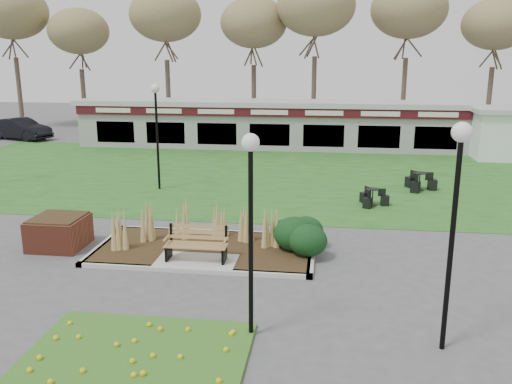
# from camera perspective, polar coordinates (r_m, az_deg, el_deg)

# --- Properties ---
(ground) EXTENTS (100.00, 100.00, 0.00)m
(ground) POSITION_cam_1_polar(r_m,az_deg,el_deg) (14.95, -6.41, -7.81)
(ground) COLOR #515154
(ground) RESTS_ON ground
(lawn) EXTENTS (34.00, 16.00, 0.02)m
(lawn) POSITION_cam_1_polar(r_m,az_deg,el_deg) (26.26, -0.13, 1.92)
(lawn) COLOR #205B1D
(lawn) RESTS_ON ground
(flower_bed) EXTENTS (4.20, 3.00, 0.16)m
(flower_bed) POSITION_cam_1_polar(r_m,az_deg,el_deg) (10.96, -12.42, -16.29)
(flower_bed) COLOR #37631C
(flower_bed) RESTS_ON ground
(planting_bed) EXTENTS (6.75, 3.40, 1.27)m
(planting_bed) POSITION_cam_1_polar(r_m,az_deg,el_deg) (15.82, -0.76, -5.04)
(planting_bed) COLOR #2E2312
(planting_bed) RESTS_ON ground
(park_bench) EXTENTS (1.70, 0.66, 0.93)m
(park_bench) POSITION_cam_1_polar(r_m,az_deg,el_deg) (14.97, -6.24, -5.37)
(park_bench) COLOR tan
(park_bench) RESTS_ON ground
(brick_planter) EXTENTS (1.50, 1.50, 0.95)m
(brick_planter) POSITION_cam_1_polar(r_m,az_deg,el_deg) (17.21, -20.03, -3.95)
(brick_planter) COLOR brown
(brick_planter) RESTS_ON ground
(food_pavilion) EXTENTS (24.60, 3.40, 2.90)m
(food_pavilion) POSITION_cam_1_polar(r_m,az_deg,el_deg) (33.82, 1.71, 7.18)
(food_pavilion) COLOR #949496
(food_pavilion) RESTS_ON ground
(service_hut) EXTENTS (4.40, 3.40, 2.83)m
(service_hut) POSITION_cam_1_polar(r_m,az_deg,el_deg) (33.25, 25.26, 5.68)
(service_hut) COLOR white
(service_hut) RESTS_ON ground
(tree_backdrop) EXTENTS (47.24, 5.24, 10.36)m
(tree_backdrop) POSITION_cam_1_polar(r_m,az_deg,el_deg) (41.67, 2.99, 17.95)
(tree_backdrop) COLOR #47382B
(tree_backdrop) RESTS_ON ground
(lamp_post_near_left) EXTENTS (0.35, 0.35, 4.17)m
(lamp_post_near_left) POSITION_cam_1_polar(r_m,az_deg,el_deg) (10.35, -0.57, 0.00)
(lamp_post_near_left) COLOR black
(lamp_post_near_left) RESTS_ON ground
(lamp_post_near_right) EXTENTS (0.37, 0.37, 4.44)m
(lamp_post_near_right) POSITION_cam_1_polar(r_m,az_deg,el_deg) (10.47, 20.37, 0.39)
(lamp_post_near_right) COLOR black
(lamp_post_near_right) RESTS_ON ground
(lamp_post_mid_right) EXTENTS (0.37, 0.37, 4.45)m
(lamp_post_mid_right) POSITION_cam_1_polar(r_m,az_deg,el_deg) (23.11, -10.46, 8.13)
(lamp_post_mid_right) COLOR black
(lamp_post_mid_right) RESTS_ON ground
(bistro_set_c) EXTENTS (1.09, 1.21, 0.65)m
(bistro_set_c) POSITION_cam_1_polar(r_m,az_deg,el_deg) (21.13, 12.15, -0.80)
(bistro_set_c) COLOR black
(bistro_set_c) RESTS_ON ground
(bistro_set_d) EXTENTS (1.28, 1.41, 0.75)m
(bistro_set_d) POSITION_cam_1_polar(r_m,az_deg,el_deg) (24.05, 16.81, 0.80)
(bistro_set_d) COLOR black
(bistro_set_d) RESTS_ON ground
(car_silver) EXTENTS (4.46, 2.52, 1.43)m
(car_silver) POSITION_cam_1_polar(r_m,az_deg,el_deg) (42.94, -14.86, 7.17)
(car_silver) COLOR #A5A4A9
(car_silver) RESTS_ON ground
(car_black) EXTENTS (4.73, 2.84, 1.47)m
(car_black) POSITION_cam_1_polar(r_m,az_deg,el_deg) (40.54, -23.52, 6.12)
(car_black) COLOR black
(car_black) RESTS_ON ground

